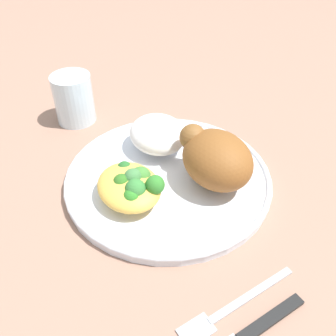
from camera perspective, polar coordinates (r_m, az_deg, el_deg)
ground_plane at (r=0.52m, az=-0.00°, el=-2.18°), size 2.00×2.00×0.00m
plate at (r=0.51m, az=-0.00°, el=-1.50°), size 0.28×0.28×0.02m
roasted_chicken at (r=0.48m, az=7.26°, el=1.56°), size 0.11×0.08×0.07m
rice_pile at (r=0.54m, az=-1.57°, el=5.25°), size 0.09×0.08×0.04m
mac_cheese_with_broccoli at (r=0.47m, az=-5.62°, el=-2.62°), size 0.09×0.08×0.04m
fork at (r=0.40m, az=9.88°, el=-20.13°), size 0.02×0.14×0.01m
water_glass at (r=0.64m, az=-14.24°, el=10.24°), size 0.06×0.06×0.08m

